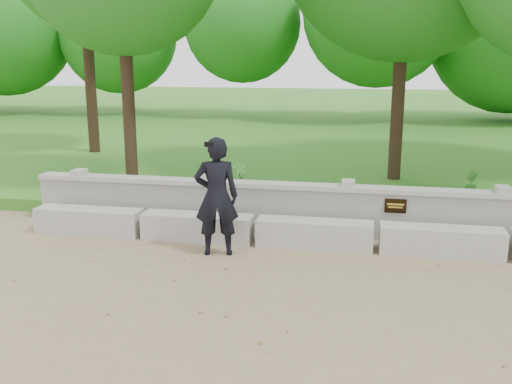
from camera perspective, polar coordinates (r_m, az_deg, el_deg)
ground at (r=7.70m, az=12.05°, el=-10.34°), size 80.00×80.00×0.00m
lawn at (r=21.27m, az=11.54°, el=5.17°), size 40.00×22.00×0.25m
concrete_bench at (r=9.41m, az=11.95°, el=-4.47°), size 11.90×0.45×0.45m
parapet_wall at (r=10.01m, az=11.97°, el=-1.95°), size 12.50×0.35×0.90m
man_main at (r=8.89m, az=-3.97°, el=-0.45°), size 0.78×0.71×1.88m
shrub_a at (r=12.07m, az=-1.63°, el=1.50°), size 0.41×0.40×0.66m
shrub_b at (r=12.58m, az=20.66°, el=0.79°), size 0.25×0.30×0.52m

